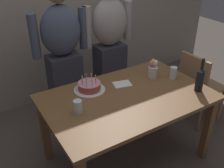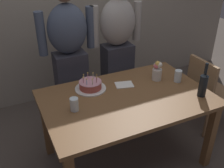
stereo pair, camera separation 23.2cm
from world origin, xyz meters
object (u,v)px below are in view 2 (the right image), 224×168
(napkin_stack, at_px, (124,85))
(water_glass_far, at_px, (178,76))
(birthday_cake, at_px, (90,86))
(person_woman_cardigan, at_px, (117,49))
(flower_vase, at_px, (157,71))
(wine_bottle, at_px, (203,84))
(person_man_bearded, at_px, (70,57))
(water_glass_near, at_px, (74,105))
(dining_chair, at_px, (206,89))

(napkin_stack, bearing_deg, water_glass_far, -17.08)
(birthday_cake, relative_size, person_woman_cardigan, 0.18)
(napkin_stack, distance_m, flower_vase, 0.36)
(wine_bottle, distance_m, person_man_bearded, 1.38)
(napkin_stack, relative_size, person_woman_cardigan, 0.10)
(water_glass_near, distance_m, person_man_bearded, 0.81)
(dining_chair, bearing_deg, wine_bottle, 129.02)
(napkin_stack, bearing_deg, birthday_cake, 168.10)
(water_glass_near, bearing_deg, person_man_bearded, 75.19)
(wine_bottle, bearing_deg, person_woman_cardigan, 107.35)
(water_glass_near, xyz_separation_m, napkin_stack, (0.56, 0.20, -0.05))
(water_glass_near, height_order, flower_vase, flower_vase)
(dining_chair, bearing_deg, flower_vase, 83.09)
(napkin_stack, relative_size, flower_vase, 0.85)
(birthday_cake, distance_m, flower_vase, 0.68)
(person_woman_cardigan, height_order, dining_chair, person_woman_cardigan)
(napkin_stack, bearing_deg, flower_vase, -5.52)
(water_glass_far, relative_size, flower_vase, 0.60)
(wine_bottle, height_order, person_man_bearded, person_man_bearded)
(birthday_cake, relative_size, dining_chair, 0.33)
(water_glass_near, xyz_separation_m, wine_bottle, (1.10, -0.26, 0.06))
(wine_bottle, bearing_deg, water_glass_near, 166.58)
(person_man_bearded, distance_m, person_woman_cardigan, 0.57)
(wine_bottle, height_order, napkin_stack, wine_bottle)
(birthday_cake, xyz_separation_m, water_glass_near, (-0.24, -0.27, 0.02))
(birthday_cake, distance_m, wine_bottle, 1.01)
(water_glass_far, height_order, dining_chair, dining_chair)
(wine_bottle, xyz_separation_m, napkin_stack, (-0.54, 0.47, -0.12))
(water_glass_near, bearing_deg, napkin_stack, 19.76)
(flower_vase, xyz_separation_m, person_man_bearded, (-0.70, 0.61, 0.04))
(birthday_cake, distance_m, water_glass_near, 0.36)
(wine_bottle, height_order, person_woman_cardigan, person_woman_cardigan)
(birthday_cake, relative_size, napkin_stack, 1.72)
(napkin_stack, xyz_separation_m, flower_vase, (0.35, -0.03, 0.09))
(water_glass_far, distance_m, dining_chair, 0.55)
(napkin_stack, xyz_separation_m, person_man_bearded, (-0.36, 0.58, 0.13))
(water_glass_near, distance_m, flower_vase, 0.93)
(water_glass_far, relative_size, wine_bottle, 0.37)
(flower_vase, xyz_separation_m, dining_chair, (0.63, -0.08, -0.32))
(water_glass_near, relative_size, person_man_bearded, 0.07)
(birthday_cake, height_order, water_glass_far, birthday_cake)
(napkin_stack, distance_m, dining_chair, 1.01)
(birthday_cake, relative_size, wine_bottle, 0.91)
(person_woman_cardigan, bearing_deg, wine_bottle, 107.35)
(wine_bottle, bearing_deg, water_glass_far, 94.88)
(birthday_cake, bearing_deg, napkin_stack, -11.90)
(flower_vase, distance_m, dining_chair, 0.71)
(person_man_bearded, distance_m, dining_chair, 1.54)
(napkin_stack, height_order, person_woman_cardigan, person_woman_cardigan)
(birthday_cake, xyz_separation_m, person_man_bearded, (-0.04, 0.51, 0.10))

